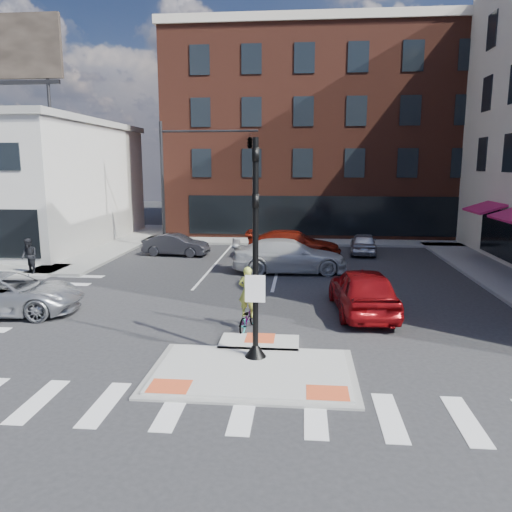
# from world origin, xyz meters

# --- Properties ---
(ground) EXTENTS (120.00, 120.00, 0.00)m
(ground) POSITION_xyz_m (0.00, 0.00, 0.00)
(ground) COLOR #28282B
(ground) RESTS_ON ground
(refuge_island) EXTENTS (5.40, 4.65, 0.13)m
(refuge_island) POSITION_xyz_m (0.00, -0.26, 0.05)
(refuge_island) COLOR gray
(refuge_island) RESTS_ON ground
(sidewalk_nw) EXTENTS (23.50, 20.50, 0.15)m
(sidewalk_nw) POSITION_xyz_m (-16.76, 15.29, 0.08)
(sidewalk_nw) COLOR gray
(sidewalk_nw) RESTS_ON ground
(sidewalk_n) EXTENTS (26.00, 3.00, 0.15)m
(sidewalk_n) POSITION_xyz_m (3.00, 22.00, 0.07)
(sidewalk_n) COLOR gray
(sidewalk_n) RESTS_ON ground
(building_n) EXTENTS (24.40, 18.40, 15.50)m
(building_n) POSITION_xyz_m (3.00, 31.99, 7.80)
(building_n) COLOR #54251A
(building_n) RESTS_ON ground
(building_far_left) EXTENTS (10.00, 12.00, 10.00)m
(building_far_left) POSITION_xyz_m (-4.00, 52.00, 5.00)
(building_far_left) COLOR slate
(building_far_left) RESTS_ON ground
(building_far_right) EXTENTS (12.00, 12.00, 12.00)m
(building_far_right) POSITION_xyz_m (9.00, 54.00, 6.00)
(building_far_right) COLOR brown
(building_far_right) RESTS_ON ground
(signal_pole) EXTENTS (0.60, 0.60, 5.98)m
(signal_pole) POSITION_xyz_m (0.00, 0.40, 2.36)
(signal_pole) COLOR black
(signal_pole) RESTS_ON refuge_island
(mast_arm_signal) EXTENTS (6.10, 2.24, 8.00)m
(mast_arm_signal) POSITION_xyz_m (-3.47, 18.00, 6.21)
(mast_arm_signal) COLOR black
(mast_arm_signal) RESTS_ON ground
(silver_suv) EXTENTS (5.64, 3.06, 1.50)m
(silver_suv) POSITION_xyz_m (-9.50, 4.00, 0.75)
(silver_suv) COLOR #AEB1B6
(silver_suv) RESTS_ON ground
(red_sedan) EXTENTS (2.39, 5.19, 1.72)m
(red_sedan) POSITION_xyz_m (3.50, 5.28, 0.86)
(red_sedan) COLOR maroon
(red_sedan) RESTS_ON ground
(white_pickup) EXTENTS (6.00, 2.89, 1.68)m
(white_pickup) POSITION_xyz_m (0.61, 12.14, 0.84)
(white_pickup) COLOR silver
(white_pickup) RESTS_ON ground
(bg_car_dark) EXTENTS (4.06, 1.83, 1.29)m
(bg_car_dark) POSITION_xyz_m (-6.31, 16.28, 0.65)
(bg_car_dark) COLOR #29292E
(bg_car_dark) RESTS_ON ground
(bg_car_silver) EXTENTS (1.90, 3.98, 1.31)m
(bg_car_silver) POSITION_xyz_m (5.00, 17.88, 0.66)
(bg_car_silver) COLOR silver
(bg_car_silver) RESTS_ON ground
(bg_car_red) EXTENTS (5.53, 2.26, 1.60)m
(bg_car_red) POSITION_xyz_m (0.76, 16.12, 0.80)
(bg_car_red) COLOR maroon
(bg_car_red) RESTS_ON ground
(cyclist) EXTENTS (0.90, 1.76, 2.14)m
(cyclist) POSITION_xyz_m (-0.51, 3.01, 0.72)
(cyclist) COLOR #3F3F44
(cyclist) RESTS_ON ground
(pedestrian_a) EXTENTS (1.06, 0.99, 1.73)m
(pedestrian_a) POSITION_xyz_m (-12.00, 10.00, 1.01)
(pedestrian_a) COLOR black
(pedestrian_a) RESTS_ON sidewalk_nw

